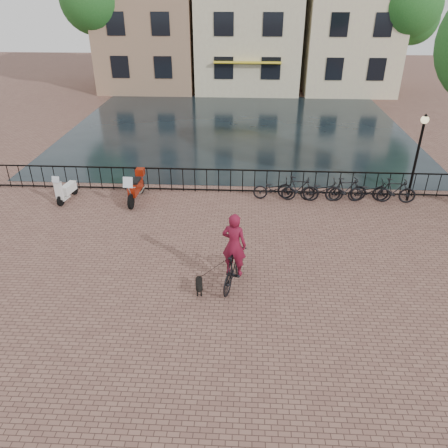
# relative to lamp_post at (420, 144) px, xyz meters

# --- Properties ---
(ground) EXTENTS (100.00, 100.00, 0.00)m
(ground) POSITION_rel_lamp_post_xyz_m (-7.20, -7.60, -2.38)
(ground) COLOR brown
(ground) RESTS_ON ground
(canal_water) EXTENTS (20.00, 20.00, 0.00)m
(canal_water) POSITION_rel_lamp_post_xyz_m (-7.20, 9.70, -2.38)
(canal_water) COLOR black
(canal_water) RESTS_ON ground
(railing) EXTENTS (20.00, 0.05, 1.02)m
(railing) POSITION_rel_lamp_post_xyz_m (-7.20, 0.40, -1.87)
(railing) COLOR black
(railing) RESTS_ON ground
(canal_house_left) EXTENTS (7.50, 9.00, 12.80)m
(canal_house_left) POSITION_rel_lamp_post_xyz_m (-14.70, 22.40, 4.02)
(canal_house_left) COLOR #977158
(canal_house_left) RESTS_ON ground
(canal_house_mid) EXTENTS (8.00, 9.50, 11.80)m
(canal_house_mid) POSITION_rel_lamp_post_xyz_m (-6.70, 22.40, 3.52)
(canal_house_mid) COLOR #BEB190
(canal_house_mid) RESTS_ON ground
(canal_house_right) EXTENTS (7.00, 9.00, 13.30)m
(canal_house_right) POSITION_rel_lamp_post_xyz_m (1.30, 22.40, 4.27)
(canal_house_right) COLOR beige
(canal_house_right) RESTS_ON ground
(tree_far_right) EXTENTS (4.76, 4.76, 8.76)m
(tree_far_right) POSITION_rel_lamp_post_xyz_m (4.80, 19.40, 3.97)
(tree_far_right) COLOR black
(tree_far_right) RESTS_ON ground
(lamp_post) EXTENTS (0.30, 0.30, 3.45)m
(lamp_post) POSITION_rel_lamp_post_xyz_m (0.00, 0.00, 0.00)
(lamp_post) COLOR black
(lamp_post) RESTS_ON ground
(cyclist) EXTENTS (1.05, 2.04, 2.68)m
(cyclist) POSITION_rel_lamp_post_xyz_m (-6.84, -6.02, -1.36)
(cyclist) COLOR black
(cyclist) RESTS_ON ground
(dog) EXTENTS (0.32, 0.73, 0.48)m
(dog) POSITION_rel_lamp_post_xyz_m (-7.80, -6.50, -2.14)
(dog) COLOR black
(dog) RESTS_ON ground
(motorcycle) EXTENTS (0.56, 1.96, 1.39)m
(motorcycle) POSITION_rel_lamp_post_xyz_m (-10.96, -0.62, -1.69)
(motorcycle) COLOR #9C1F0B
(motorcycle) RESTS_ON ground
(scooter) EXTENTS (0.60, 1.43, 1.29)m
(scooter) POSITION_rel_lamp_post_xyz_m (-13.76, -0.70, -1.73)
(scooter) COLOR white
(scooter) RESTS_ON ground
(parked_bike_0) EXTENTS (1.75, 0.69, 0.90)m
(parked_bike_0) POSITION_rel_lamp_post_xyz_m (-5.40, -0.20, -1.93)
(parked_bike_0) COLOR black
(parked_bike_0) RESTS_ON ground
(parked_bike_1) EXTENTS (1.72, 0.75, 1.00)m
(parked_bike_1) POSITION_rel_lamp_post_xyz_m (-4.45, -0.20, -1.88)
(parked_bike_1) COLOR black
(parked_bike_1) RESTS_ON ground
(parked_bike_2) EXTENTS (1.72, 0.61, 0.90)m
(parked_bike_2) POSITION_rel_lamp_post_xyz_m (-3.50, -0.20, -1.93)
(parked_bike_2) COLOR black
(parked_bike_2) RESTS_ON ground
(parked_bike_3) EXTENTS (1.70, 0.62, 1.00)m
(parked_bike_3) POSITION_rel_lamp_post_xyz_m (-2.55, -0.20, -1.88)
(parked_bike_3) COLOR black
(parked_bike_3) RESTS_ON ground
(parked_bike_4) EXTENTS (1.72, 0.61, 0.90)m
(parked_bike_4) POSITION_rel_lamp_post_xyz_m (-1.60, -0.20, -1.93)
(parked_bike_4) COLOR black
(parked_bike_4) RESTS_ON ground
(parked_bike_5) EXTENTS (1.71, 0.69, 1.00)m
(parked_bike_5) POSITION_rel_lamp_post_xyz_m (-0.65, -0.20, -1.88)
(parked_bike_5) COLOR black
(parked_bike_5) RESTS_ON ground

